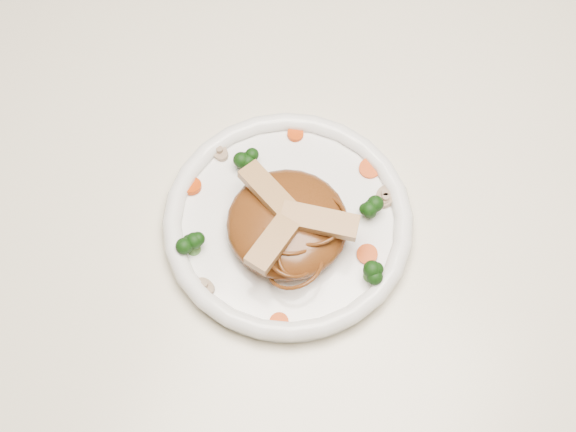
% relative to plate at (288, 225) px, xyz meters
% --- Properties ---
extents(ground, '(4.00, 4.00, 0.00)m').
position_rel_plate_xyz_m(ground, '(0.05, 0.05, -0.76)').
color(ground, '#52371C').
rests_on(ground, ground).
extents(table, '(1.20, 0.80, 0.75)m').
position_rel_plate_xyz_m(table, '(0.05, 0.05, -0.11)').
color(table, white).
rests_on(table, ground).
extents(plate, '(0.28, 0.28, 0.02)m').
position_rel_plate_xyz_m(plate, '(0.00, 0.00, 0.00)').
color(plate, white).
rests_on(plate, table).
extents(noodle_mound, '(0.14, 0.14, 0.04)m').
position_rel_plate_xyz_m(noodle_mound, '(0.00, -0.01, 0.03)').
color(noodle_mound, brown).
rests_on(noodle_mound, plate).
extents(chicken_a, '(0.08, 0.04, 0.01)m').
position_rel_plate_xyz_m(chicken_a, '(0.04, -0.00, 0.05)').
color(chicken_a, tan).
rests_on(chicken_a, noodle_mound).
extents(chicken_b, '(0.08, 0.05, 0.01)m').
position_rel_plate_xyz_m(chicken_b, '(-0.02, 0.00, 0.05)').
color(chicken_b, tan).
rests_on(chicken_b, noodle_mound).
extents(chicken_c, '(0.03, 0.08, 0.01)m').
position_rel_plate_xyz_m(chicken_c, '(0.01, -0.04, 0.05)').
color(chicken_c, tan).
rests_on(chicken_c, noodle_mound).
extents(broccoli_0, '(0.03, 0.03, 0.03)m').
position_rel_plate_xyz_m(broccoli_0, '(0.07, 0.05, 0.02)').
color(broccoli_0, '#0E370B').
rests_on(broccoli_0, plate).
extents(broccoli_1, '(0.03, 0.03, 0.03)m').
position_rel_plate_xyz_m(broccoli_1, '(-0.07, 0.04, 0.02)').
color(broccoli_1, '#0E370B').
rests_on(broccoli_1, plate).
extents(broccoli_2, '(0.03, 0.03, 0.03)m').
position_rel_plate_xyz_m(broccoli_2, '(-0.07, -0.07, 0.02)').
color(broccoli_2, '#0E370B').
rests_on(broccoli_2, plate).
extents(broccoli_3, '(0.03, 0.03, 0.03)m').
position_rel_plate_xyz_m(broccoli_3, '(0.10, -0.01, 0.02)').
color(broccoli_3, '#0E370B').
rests_on(broccoli_3, plate).
extents(carrot_0, '(0.02, 0.02, 0.00)m').
position_rel_plate_xyz_m(carrot_0, '(0.05, 0.10, 0.01)').
color(carrot_0, red).
rests_on(carrot_0, plate).
extents(carrot_1, '(0.03, 0.03, 0.00)m').
position_rel_plate_xyz_m(carrot_1, '(-0.11, -0.01, 0.01)').
color(carrot_1, red).
rests_on(carrot_1, plate).
extents(carrot_2, '(0.03, 0.03, 0.00)m').
position_rel_plate_xyz_m(carrot_2, '(0.09, 0.01, 0.01)').
color(carrot_2, red).
rests_on(carrot_2, plate).
extents(carrot_3, '(0.02, 0.02, 0.00)m').
position_rel_plate_xyz_m(carrot_3, '(-0.04, 0.10, 0.01)').
color(carrot_3, red).
rests_on(carrot_3, plate).
extents(carrot_4, '(0.02, 0.02, 0.00)m').
position_rel_plate_xyz_m(carrot_4, '(0.04, -0.10, 0.01)').
color(carrot_4, red).
rests_on(carrot_4, plate).
extents(mushroom_0, '(0.02, 0.02, 0.01)m').
position_rel_plate_xyz_m(mushroom_0, '(-0.04, -0.10, 0.01)').
color(mushroom_0, tan).
rests_on(mushroom_0, plate).
extents(mushroom_1, '(0.03, 0.03, 0.01)m').
position_rel_plate_xyz_m(mushroom_1, '(0.08, 0.07, 0.01)').
color(mushroom_1, tan).
rests_on(mushroom_1, plate).
extents(mushroom_2, '(0.03, 0.03, 0.01)m').
position_rel_plate_xyz_m(mushroom_2, '(-0.10, 0.04, 0.01)').
color(mushroom_2, tan).
rests_on(mushroom_2, plate).
extents(mushroom_3, '(0.03, 0.03, 0.01)m').
position_rel_plate_xyz_m(mushroom_3, '(0.08, 0.07, 0.01)').
color(mushroom_3, tan).
rests_on(mushroom_3, plate).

